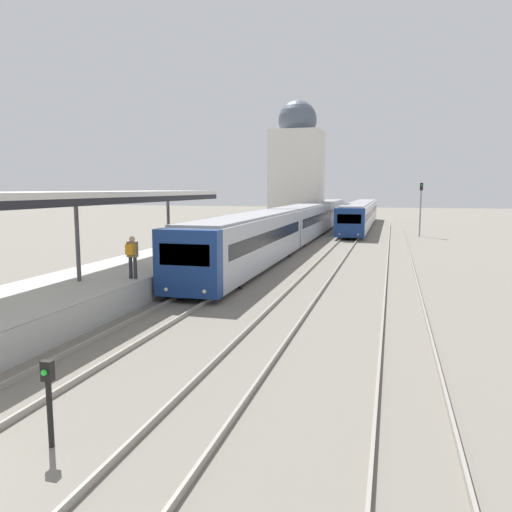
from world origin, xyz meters
name	(u,v)px	position (x,y,z in m)	size (l,w,h in m)	color
platform_canopy	(76,195)	(-3.69, 11.65, 4.27)	(4.00, 19.89, 3.38)	beige
person_on_platform	(132,254)	(-2.01, 12.62, 2.00)	(0.40, 0.40, 1.66)	#2D2D33
train_near	(302,221)	(0.00, 39.28, 1.69)	(2.70, 52.44, 3.05)	navy
train_far	(361,213)	(4.11, 55.50, 1.64)	(2.66, 32.68, 2.95)	navy
signal_post_near	(49,393)	(2.05, 2.38, 0.99)	(0.20, 0.21, 1.57)	black
signal_mast_far	(421,203)	(10.27, 45.10, 3.18)	(0.28, 0.29, 5.05)	gray
distant_domed_building	(297,169)	(-2.74, 51.05, 6.66)	(5.51, 5.51, 14.13)	silver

